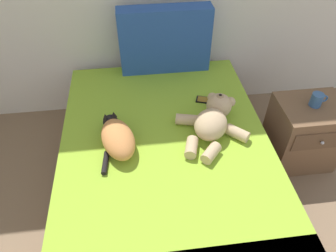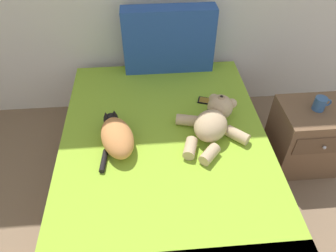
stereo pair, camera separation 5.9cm
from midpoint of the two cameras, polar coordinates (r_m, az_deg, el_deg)
bed at (r=2.11m, az=-1.08°, el=-8.32°), size 1.37×1.95×0.48m
patterned_cushion at (r=2.48m, az=-1.27°, el=15.46°), size 0.70×0.15×0.51m
cat at (r=1.92m, az=-10.17°, el=-2.06°), size 0.27×0.44×0.15m
teddy_bear at (r=2.01m, az=7.42°, el=1.15°), size 0.45×0.56×0.18m
cell_phone at (r=2.27m, az=6.33°, el=4.72°), size 0.16×0.12×0.01m
nightstand at (r=2.52m, az=22.97°, el=-1.22°), size 0.47×0.42×0.53m
mug at (r=2.33m, az=24.98°, el=4.37°), size 0.12×0.08×0.09m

